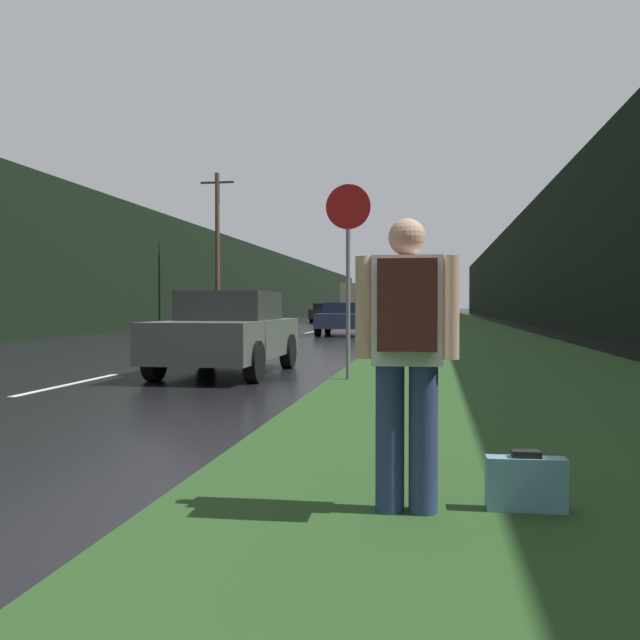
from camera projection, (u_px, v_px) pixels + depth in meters
grass_verge at (455, 326)px, 40.44m from camera, size 6.00×240.00×0.02m
lane_stripe_b at (70, 384)px, 10.47m from camera, size 0.12×3.00×0.01m
lane_stripe_c at (214, 353)px, 17.38m from camera, size 0.12×3.00×0.01m
lane_stripe_d at (276, 339)px, 24.28m from camera, size 0.12×3.00×0.01m
lane_stripe_e at (311, 332)px, 31.18m from camera, size 0.12×3.00×0.01m
lane_stripe_f at (333, 327)px, 38.08m from camera, size 0.12×3.00×0.01m
treeline_far_side at (234, 282)px, 52.98m from camera, size 2.00×140.00×6.22m
treeline_near_side at (535, 267)px, 49.23m from camera, size 2.00×140.00×8.00m
utility_pole_far at (217, 248)px, 35.54m from camera, size 1.80×0.24×8.18m
stop_sign at (348, 259)px, 10.95m from camera, size 0.73×0.07×3.18m
hitchhiker_with_backpack at (407, 346)px, 3.88m from camera, size 0.60×0.42×1.72m
suitcase at (526, 485)px, 3.95m from camera, size 0.46×0.15×0.37m
car_passing_near at (228, 332)px, 12.08m from camera, size 1.87×4.10×1.47m
car_passing_far at (344, 318)px, 27.99m from camera, size 1.97×4.14×1.34m
car_oncoming at (327, 313)px, 48.57m from camera, size 2.03×4.76×1.37m
delivery_truck at (357, 300)px, 67.43m from camera, size 2.41×8.51×3.36m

